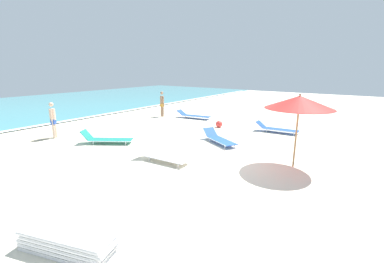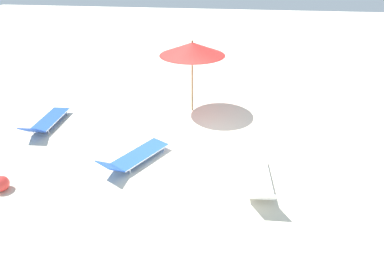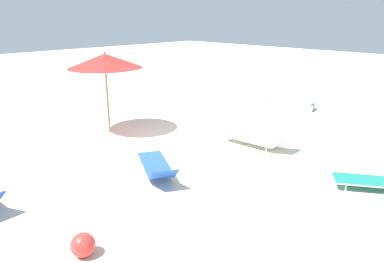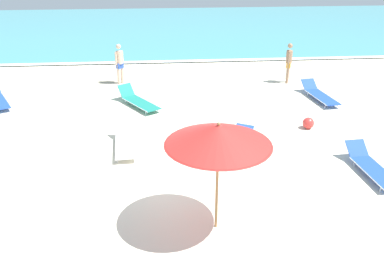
{
  "view_description": "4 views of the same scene",
  "coord_description": "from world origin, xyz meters",
  "px_view_note": "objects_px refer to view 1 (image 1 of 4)",
  "views": [
    {
      "loc": [
        -7.8,
        -4.33,
        3.36
      ],
      "look_at": [
        0.09,
        1.21,
        0.96
      ],
      "focal_mm": 24.0,
      "sensor_mm": 36.0,
      "label": 1
    },
    {
      "loc": [
        -0.36,
        7.56,
        4.78
      ],
      "look_at": [
        0.71,
        0.51,
        0.74
      ],
      "focal_mm": 28.0,
      "sensor_mm": 36.0,
      "label": 2
    },
    {
      "loc": [
        7.33,
        7.44,
        3.62
      ],
      "look_at": [
        0.82,
        0.98,
        0.71
      ],
      "focal_mm": 35.0,
      "sensor_mm": 36.0,
      "label": 3
    },
    {
      "loc": [
        -0.05,
        -10.16,
        5.9
      ],
      "look_at": [
        0.85,
        0.51,
        1.04
      ],
      "focal_mm": 40.0,
      "sensor_mm": 36.0,
      "label": 4
    }
  ],
  "objects_px": {
    "sun_lounger_near_water_left": "(219,139)",
    "beachgoer_shoreline_child": "(162,102)",
    "lounger_stack": "(68,241)",
    "sun_lounger_mid_beach_solo": "(193,115)",
    "sun_lounger_mid_beach_pair_a": "(163,155)",
    "sun_lounger_under_umbrella": "(106,139)",
    "sun_lounger_near_water_right": "(277,129)",
    "beachgoer_strolling_adult": "(53,118)",
    "beach_umbrella": "(299,102)",
    "beach_ball": "(219,124)"
  },
  "relations": [
    {
      "from": "beachgoer_strolling_adult",
      "to": "beach_umbrella",
      "type": "bearing_deg",
      "value": 60.09
    },
    {
      "from": "lounger_stack",
      "to": "sun_lounger_near_water_left",
      "type": "height_order",
      "value": "sun_lounger_near_water_left"
    },
    {
      "from": "beach_umbrella",
      "to": "sun_lounger_near_water_left",
      "type": "relative_size",
      "value": 1.19
    },
    {
      "from": "beach_umbrella",
      "to": "sun_lounger_near_water_left",
      "type": "distance_m",
      "value": 4.22
    },
    {
      "from": "sun_lounger_mid_beach_pair_a",
      "to": "beachgoer_shoreline_child",
      "type": "distance_m",
      "value": 9.11
    },
    {
      "from": "sun_lounger_under_umbrella",
      "to": "sun_lounger_near_water_left",
      "type": "bearing_deg",
      "value": -87.14
    },
    {
      "from": "sun_lounger_mid_beach_solo",
      "to": "beach_ball",
      "type": "relative_size",
      "value": 6.21
    },
    {
      "from": "beachgoer_shoreline_child",
      "to": "sun_lounger_under_umbrella",
      "type": "bearing_deg",
      "value": 130.78
    },
    {
      "from": "beach_ball",
      "to": "sun_lounger_under_umbrella",
      "type": "bearing_deg",
      "value": 155.7
    },
    {
      "from": "beach_umbrella",
      "to": "lounger_stack",
      "type": "relative_size",
      "value": 1.27
    },
    {
      "from": "beach_umbrella",
      "to": "beachgoer_strolling_adult",
      "type": "xyz_separation_m",
      "value": [
        -2.82,
        10.6,
        -1.25
      ]
    },
    {
      "from": "sun_lounger_near_water_left",
      "to": "beachgoer_strolling_adult",
      "type": "relative_size",
      "value": 1.21
    },
    {
      "from": "sun_lounger_near_water_left",
      "to": "beachgoer_shoreline_child",
      "type": "height_order",
      "value": "beachgoer_shoreline_child"
    },
    {
      "from": "sun_lounger_near_water_right",
      "to": "beachgoer_shoreline_child",
      "type": "height_order",
      "value": "beachgoer_shoreline_child"
    },
    {
      "from": "beachgoer_shoreline_child",
      "to": "beach_umbrella",
      "type": "bearing_deg",
      "value": 176.48
    },
    {
      "from": "beach_umbrella",
      "to": "sun_lounger_mid_beach_pair_a",
      "type": "height_order",
      "value": "beach_umbrella"
    },
    {
      "from": "lounger_stack",
      "to": "beachgoer_strolling_adult",
      "type": "distance_m",
      "value": 9.22
    },
    {
      "from": "lounger_stack",
      "to": "sun_lounger_under_umbrella",
      "type": "bearing_deg",
      "value": 30.57
    },
    {
      "from": "sun_lounger_mid_beach_solo",
      "to": "sun_lounger_under_umbrella",
      "type": "bearing_deg",
      "value": 173.43
    },
    {
      "from": "sun_lounger_near_water_left",
      "to": "sun_lounger_near_water_right",
      "type": "distance_m",
      "value": 3.85
    },
    {
      "from": "sun_lounger_mid_beach_solo",
      "to": "beach_ball",
      "type": "distance_m",
      "value": 3.1
    },
    {
      "from": "sun_lounger_near_water_left",
      "to": "sun_lounger_mid_beach_pair_a",
      "type": "bearing_deg",
      "value": -160.53
    },
    {
      "from": "sun_lounger_under_umbrella",
      "to": "beachgoer_shoreline_child",
      "type": "bearing_deg",
      "value": -12.8
    },
    {
      "from": "beachgoer_shoreline_child",
      "to": "beachgoer_strolling_adult",
      "type": "relative_size",
      "value": 1.0
    },
    {
      "from": "lounger_stack",
      "to": "sun_lounger_near_water_right",
      "type": "relative_size",
      "value": 0.9
    },
    {
      "from": "beachgoer_shoreline_child",
      "to": "lounger_stack",
      "type": "bearing_deg",
      "value": 144.95
    },
    {
      "from": "beach_umbrella",
      "to": "sun_lounger_near_water_left",
      "type": "height_order",
      "value": "beach_umbrella"
    },
    {
      "from": "sun_lounger_near_water_right",
      "to": "sun_lounger_mid_beach_pair_a",
      "type": "distance_m",
      "value": 7.11
    },
    {
      "from": "sun_lounger_mid_beach_solo",
      "to": "beachgoer_shoreline_child",
      "type": "xyz_separation_m",
      "value": [
        -0.67,
        2.23,
        0.79
      ]
    },
    {
      "from": "sun_lounger_mid_beach_pair_a",
      "to": "beachgoer_strolling_adult",
      "type": "relative_size",
      "value": 1.16
    },
    {
      "from": "lounger_stack",
      "to": "sun_lounger_near_water_left",
      "type": "bearing_deg",
      "value": -8.5
    },
    {
      "from": "sun_lounger_mid_beach_solo",
      "to": "lounger_stack",
      "type": "bearing_deg",
      "value": -163.19
    },
    {
      "from": "lounger_stack",
      "to": "sun_lounger_mid_beach_solo",
      "type": "height_order",
      "value": "sun_lounger_mid_beach_solo"
    },
    {
      "from": "beach_umbrella",
      "to": "beachgoer_shoreline_child",
      "type": "relative_size",
      "value": 1.44
    },
    {
      "from": "sun_lounger_near_water_right",
      "to": "beach_ball",
      "type": "distance_m",
      "value": 3.19
    },
    {
      "from": "sun_lounger_near_water_left",
      "to": "beach_umbrella",
      "type": "bearing_deg",
      "value": -77.35
    },
    {
      "from": "sun_lounger_under_umbrella",
      "to": "beachgoer_shoreline_child",
      "type": "xyz_separation_m",
      "value": [
        6.53,
        2.38,
        0.78
      ]
    },
    {
      "from": "beach_umbrella",
      "to": "sun_lounger_mid_beach_pair_a",
      "type": "xyz_separation_m",
      "value": [
        -2.23,
        4.1,
        -2.03
      ]
    },
    {
      "from": "sun_lounger_under_umbrella",
      "to": "sun_lounger_mid_beach_pair_a",
      "type": "height_order",
      "value": "sun_lounger_under_umbrella"
    },
    {
      "from": "sun_lounger_under_umbrella",
      "to": "beach_ball",
      "type": "relative_size",
      "value": 5.74
    },
    {
      "from": "sun_lounger_under_umbrella",
      "to": "beachgoer_shoreline_child",
      "type": "relative_size",
      "value": 1.26
    },
    {
      "from": "beachgoer_shoreline_child",
      "to": "beach_ball",
      "type": "relative_size",
      "value": 4.57
    },
    {
      "from": "sun_lounger_near_water_right",
      "to": "beachgoer_strolling_adult",
      "type": "relative_size",
      "value": 1.26
    },
    {
      "from": "beach_umbrella",
      "to": "sun_lounger_mid_beach_pair_a",
      "type": "distance_m",
      "value": 5.09
    },
    {
      "from": "beachgoer_strolling_adult",
      "to": "beach_ball",
      "type": "distance_m",
      "value": 8.67
    },
    {
      "from": "sun_lounger_near_water_right",
      "to": "sun_lounger_mid_beach_pair_a",
      "type": "relative_size",
      "value": 1.08
    },
    {
      "from": "sun_lounger_mid_beach_solo",
      "to": "beachgoer_strolling_adult",
      "type": "xyz_separation_m",
      "value": [
        -8.06,
        2.72,
        0.79
      ]
    },
    {
      "from": "lounger_stack",
      "to": "sun_lounger_near_water_right",
      "type": "height_order",
      "value": "sun_lounger_near_water_right"
    },
    {
      "from": "beach_umbrella",
      "to": "sun_lounger_mid_beach_solo",
      "type": "distance_m",
      "value": 9.68
    },
    {
      "from": "sun_lounger_near_water_right",
      "to": "sun_lounger_mid_beach_pair_a",
      "type": "bearing_deg",
      "value": 158.79
    }
  ]
}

